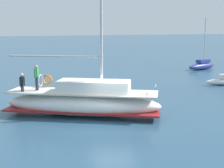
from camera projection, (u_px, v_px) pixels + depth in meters
name	position (u px, v px, depth m)	size (l,w,h in m)	color
ground_plane	(113.00, 121.00, 19.22)	(400.00, 400.00, 0.00)	#284C66
main_sailboat	(84.00, 101.00, 20.32)	(7.39, 9.28, 12.36)	white
moored_catamaran	(202.00, 65.00, 42.77)	(2.60, 5.40, 6.58)	navy
mooring_buoy	(69.00, 89.00, 28.08)	(0.57, 0.57, 0.89)	silver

